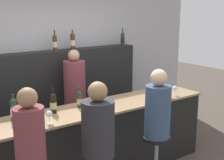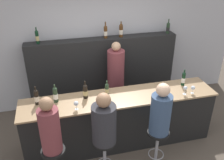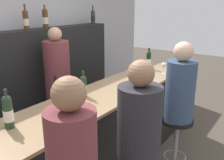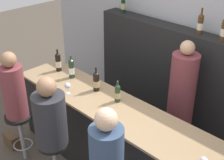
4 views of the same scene
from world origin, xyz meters
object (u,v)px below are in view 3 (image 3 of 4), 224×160
object	(u,v)px
guest_seated_middle	(139,118)
guest_seated_right	(180,87)
wine_bottle_counter_1	(8,112)
wine_bottle_counter_4	(149,60)
wine_glass_0	(64,112)
wine_bottle_backbar_3	(93,17)
guest_seated_left	(72,160)
wine_bottle_counter_3	(83,86)
bar_stool_right	(177,132)
wine_glass_2	(168,64)
wine_bottle_backbar_2	(45,18)
wine_bottle_backbar_1	(26,20)
wine_glass_1	(164,65)
bartender	(59,92)
wine_bottle_counter_2	(56,95)

from	to	relation	value
guest_seated_middle	guest_seated_right	bearing A→B (deg)	-0.00
wine_bottle_counter_1	wine_bottle_counter_4	bearing A→B (deg)	-0.00
wine_bottle_counter_1	wine_glass_0	bearing A→B (deg)	-45.30
wine_bottle_backbar_3	wine_glass_0	bearing A→B (deg)	-145.08
wine_glass_0	guest_seated_left	size ratio (longest dim) A/B	0.17
guest_seated_middle	wine_bottle_counter_3	bearing A→B (deg)	74.07
bar_stool_right	wine_glass_2	bearing A→B (deg)	31.30
wine_bottle_counter_4	wine_bottle_backbar_2	distance (m)	1.62
bar_stool_right	guest_seated_right	world-z (taller)	guest_seated_right
wine_bottle_backbar_1	wine_bottle_counter_1	bearing A→B (deg)	-132.19
wine_bottle_counter_1	wine_bottle_counter_3	size ratio (longest dim) A/B	1.16
wine_bottle_backbar_1	wine_glass_1	xyz separation A→B (m)	(1.05, -1.55, -0.61)
wine_glass_1	bartender	distance (m)	1.50
guest_seated_left	wine_bottle_backbar_3	bearing A→B (deg)	37.87
guest_seated_left	bartender	bearing A→B (deg)	50.04
wine_bottle_counter_2	wine_bottle_counter_1	bearing A→B (deg)	180.00
wine_bottle_counter_3	wine_bottle_backbar_2	world-z (taller)	wine_bottle_backbar_2
wine_bottle_backbar_2	wine_glass_2	size ratio (longest dim) A/B	2.24
guest_seated_right	wine_bottle_backbar_2	bearing A→B (deg)	91.30
wine_bottle_counter_4	wine_glass_2	xyz separation A→B (m)	(0.02, -0.30, -0.03)
wine_glass_1	wine_glass_2	size ratio (longest dim) A/B	1.11
wine_bottle_counter_2	wine_bottle_backbar_1	xyz separation A→B (m)	(0.64, 1.24, 0.60)
wine_bottle_backbar_2	guest_seated_middle	distance (m)	2.31
wine_bottle_counter_4	wine_glass_0	world-z (taller)	wine_bottle_counter_4
bar_stool_right	wine_glass_0	bearing A→B (deg)	157.39
wine_bottle_counter_1	guest_seated_right	bearing A→B (deg)	-28.15
wine_glass_0	wine_bottle_backbar_3	bearing A→B (deg)	34.92
guest_seated_left	wine_glass_0	bearing A→B (deg)	50.19
wine_bottle_backbar_1	guest_seated_right	distance (m)	2.18
wine_glass_0	guest_seated_right	xyz separation A→B (m)	(1.20, -0.50, -0.02)
wine_bottle_backbar_2	guest_seated_right	bearing A→B (deg)	-88.70
wine_bottle_counter_1	wine_bottle_counter_2	size ratio (longest dim) A/B	1.00
guest_seated_right	guest_seated_middle	bearing A→B (deg)	180.00
wine_bottle_backbar_2	guest_seated_right	world-z (taller)	wine_bottle_backbar_2
wine_bottle_counter_1	wine_glass_0	world-z (taller)	wine_bottle_counter_1
wine_bottle_backbar_2	wine_bottle_counter_2	bearing A→B (deg)	-127.77
wine_bottle_backbar_2	wine_glass_2	bearing A→B (deg)	-60.64
guest_seated_left	bartender	world-z (taller)	bartender
wine_bottle_backbar_3	guest_seated_left	distance (m)	3.39
wine_bottle_counter_1	wine_bottle_counter_3	distance (m)	0.86
wine_bottle_backbar_3	guest_seated_right	size ratio (longest dim) A/B	0.36
wine_bottle_counter_1	wine_glass_2	size ratio (longest dim) A/B	2.22
wine_glass_1	guest_seated_right	xyz separation A→B (m)	(-0.67, -0.50, -0.03)
wine_glass_1	bar_stool_right	size ratio (longest dim) A/B	0.23
wine_glass_0	wine_glass_2	xyz separation A→B (m)	(2.02, 0.00, -0.00)
wine_bottle_counter_3	wine_glass_2	size ratio (longest dim) A/B	1.91
wine_glass_2	guest_seated_right	distance (m)	0.96
wine_glass_1	guest_seated_right	size ratio (longest dim) A/B	0.19
wine_bottle_counter_2	guest_seated_right	distance (m)	1.29
wine_bottle_counter_1	wine_bottle_backbar_2	bearing A→B (deg)	40.52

